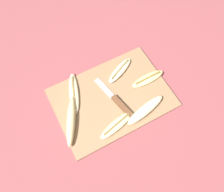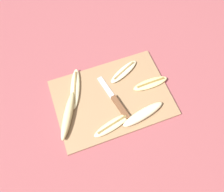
{
  "view_description": "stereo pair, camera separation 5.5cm",
  "coord_description": "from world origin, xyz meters",
  "px_view_note": "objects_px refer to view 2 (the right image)",
  "views": [
    {
      "loc": [
        -0.18,
        -0.34,
        0.85
      ],
      "look_at": [
        0.0,
        0.0,
        0.02
      ],
      "focal_mm": 35.0,
      "sensor_mm": 36.0,
      "label": 1
    },
    {
      "loc": [
        -0.13,
        -0.36,
        0.85
      ],
      "look_at": [
        0.0,
        0.0,
        0.02
      ],
      "focal_mm": 35.0,
      "sensor_mm": 36.0,
      "label": 2
    }
  ],
  "objects_px": {
    "banana_bright_far": "(124,72)",
    "banana_soft_right": "(112,125)",
    "banana_pale_long": "(143,114)",
    "banana_cream_curved": "(75,88)",
    "knife": "(118,104)",
    "banana_golden_short": "(150,83)",
    "banana_mellow_near": "(68,115)"
  },
  "relations": [
    {
      "from": "knife",
      "to": "banana_soft_right",
      "type": "xyz_separation_m",
      "value": [
        -0.05,
        -0.08,
        0.0
      ]
    },
    {
      "from": "banana_golden_short",
      "to": "banana_pale_long",
      "type": "bearing_deg",
      "value": -125.87
    },
    {
      "from": "banana_golden_short",
      "to": "banana_mellow_near",
      "type": "xyz_separation_m",
      "value": [
        -0.37,
        -0.02,
        0.01
      ]
    },
    {
      "from": "banana_bright_far",
      "to": "banana_pale_long",
      "type": "bearing_deg",
      "value": -90.71
    },
    {
      "from": "banana_mellow_near",
      "to": "banana_cream_curved",
      "type": "bearing_deg",
      "value": 61.52
    },
    {
      "from": "banana_golden_short",
      "to": "banana_mellow_near",
      "type": "bearing_deg",
      "value": -176.31
    },
    {
      "from": "knife",
      "to": "banana_cream_curved",
      "type": "relative_size",
      "value": 1.18
    },
    {
      "from": "knife",
      "to": "banana_golden_short",
      "type": "xyz_separation_m",
      "value": [
        0.17,
        0.04,
        0.0
      ]
    },
    {
      "from": "knife",
      "to": "banana_bright_far",
      "type": "distance_m",
      "value": 0.16
    },
    {
      "from": "banana_golden_short",
      "to": "banana_pale_long",
      "type": "height_order",
      "value": "banana_pale_long"
    },
    {
      "from": "banana_mellow_near",
      "to": "banana_pale_long",
      "type": "distance_m",
      "value": 0.3
    },
    {
      "from": "banana_golden_short",
      "to": "banana_cream_curved",
      "type": "bearing_deg",
      "value": 164.32
    },
    {
      "from": "knife",
      "to": "banana_cream_curved",
      "type": "xyz_separation_m",
      "value": [
        -0.15,
        0.13,
        0.0
      ]
    },
    {
      "from": "banana_soft_right",
      "to": "banana_pale_long",
      "type": "height_order",
      "value": "banana_pale_long"
    },
    {
      "from": "banana_mellow_near",
      "to": "banana_pale_long",
      "type": "xyz_separation_m",
      "value": [
        0.28,
        -0.1,
        -0.0
      ]
    },
    {
      "from": "banana_cream_curved",
      "to": "banana_pale_long",
      "type": "relative_size",
      "value": 1.01
    },
    {
      "from": "banana_golden_short",
      "to": "knife",
      "type": "bearing_deg",
      "value": -164.95
    },
    {
      "from": "knife",
      "to": "banana_golden_short",
      "type": "bearing_deg",
      "value": 3.28
    },
    {
      "from": "banana_soft_right",
      "to": "banana_golden_short",
      "type": "bearing_deg",
      "value": 28.98
    },
    {
      "from": "banana_bright_far",
      "to": "banana_soft_right",
      "type": "height_order",
      "value": "same"
    },
    {
      "from": "banana_bright_far",
      "to": "banana_cream_curved",
      "type": "height_order",
      "value": "banana_bright_far"
    },
    {
      "from": "banana_pale_long",
      "to": "banana_soft_right",
      "type": "bearing_deg",
      "value": 179.51
    },
    {
      "from": "banana_golden_short",
      "to": "banana_soft_right",
      "type": "bearing_deg",
      "value": -151.02
    },
    {
      "from": "banana_cream_curved",
      "to": "banana_pale_long",
      "type": "height_order",
      "value": "banana_pale_long"
    },
    {
      "from": "banana_bright_far",
      "to": "knife",
      "type": "bearing_deg",
      "value": -120.18
    },
    {
      "from": "banana_soft_right",
      "to": "banana_cream_curved",
      "type": "bearing_deg",
      "value": 113.79
    },
    {
      "from": "banana_bright_far",
      "to": "banana_pale_long",
      "type": "height_order",
      "value": "banana_pale_long"
    },
    {
      "from": "knife",
      "to": "banana_bright_far",
      "type": "xyz_separation_m",
      "value": [
        0.08,
        0.14,
        0.0
      ]
    },
    {
      "from": "banana_soft_right",
      "to": "banana_cream_curved",
      "type": "relative_size",
      "value": 0.88
    },
    {
      "from": "banana_golden_short",
      "to": "banana_mellow_near",
      "type": "height_order",
      "value": "banana_mellow_near"
    },
    {
      "from": "banana_pale_long",
      "to": "banana_golden_short",
      "type": "bearing_deg",
      "value": 54.13
    },
    {
      "from": "banana_cream_curved",
      "to": "knife",
      "type": "bearing_deg",
      "value": -42.16
    }
  ]
}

